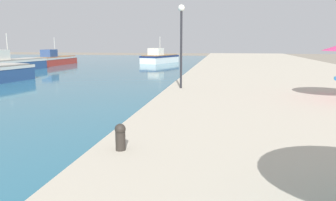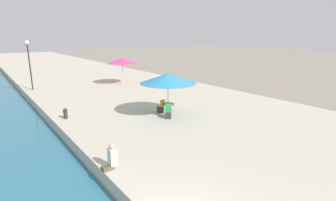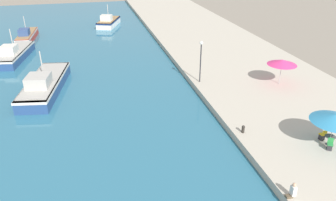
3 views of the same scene
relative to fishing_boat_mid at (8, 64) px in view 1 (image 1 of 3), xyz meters
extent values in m
cube|color=#BCB29E|center=(28.58, -0.73, -0.53)|extent=(16.00, 90.00, 0.66)
cube|color=navy|center=(0.03, 0.16, -0.23)|extent=(4.09, 9.70, 1.19)
cube|color=silver|center=(0.03, 0.16, 0.25)|extent=(4.16, 9.80, 0.25)
cube|color=#ADA89E|center=(0.03, 0.16, 0.42)|extent=(3.77, 8.92, 0.10)
cylinder|color=#B7B2A8|center=(0.03, 0.16, 1.90)|extent=(0.12, 0.12, 2.86)
cube|color=red|center=(0.33, 9.93, -0.28)|extent=(2.55, 8.58, 1.09)
cube|color=silver|center=(0.33, 9.93, 0.15)|extent=(2.59, 8.67, 0.25)
cube|color=#99754C|center=(0.33, 9.93, 0.32)|extent=(2.34, 7.90, 0.10)
cube|color=#334C7F|center=(0.26, 8.45, 0.86)|extent=(1.58, 1.94, 0.98)
cylinder|color=#B7B2A8|center=(0.33, 9.93, 1.68)|extent=(0.12, 0.12, 2.62)
cube|color=white|center=(13.98, 16.73, -0.25)|extent=(5.02, 7.51, 1.14)
cube|color=navy|center=(13.98, 16.73, 0.19)|extent=(5.10, 7.60, 0.25)
cube|color=#99754C|center=(13.98, 16.73, 0.37)|extent=(4.62, 6.91, 0.10)
cube|color=silver|center=(13.56, 15.58, 0.93)|extent=(2.36, 2.11, 1.03)
cylinder|color=#B7B2A8|center=(13.98, 16.73, 1.79)|extent=(0.12, 0.12, 2.73)
cylinder|color=#2D2823|center=(21.34, -25.71, 0.03)|extent=(0.24, 0.24, 0.45)
sphere|color=#2D2823|center=(21.34, -25.71, 0.32)|extent=(0.26, 0.26, 0.26)
cylinder|color=#232328|center=(21.37, -14.82, 1.90)|extent=(0.12, 0.12, 4.20)
sphere|color=white|center=(21.37, -14.82, 4.18)|extent=(0.36, 0.36, 0.36)
camera|label=1|loc=(23.74, -32.97, 2.37)|focal=35.00mm
camera|label=2|loc=(17.22, -41.97, 4.87)|focal=28.00mm
camera|label=3|loc=(10.05, -46.23, 13.79)|focal=35.00mm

